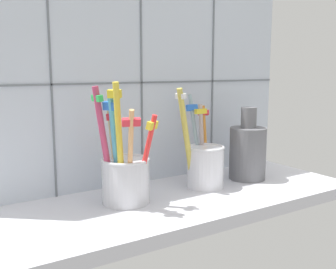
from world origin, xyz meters
The scene contains 5 objects.
counter_slab centered at (0.00, 0.00, 1.00)cm, with size 64.00×22.00×2.00cm, color silver.
tile_wall_back centered at (0.00, 12.00, 22.50)cm, with size 64.00×2.20×45.00cm.
toothbrush_cup_left centered at (-8.01, 2.01, 6.67)cm, with size 8.94×9.72×18.84cm.
toothbrush_cup_right centered at (7.64, 2.45, 6.39)cm, with size 10.29×9.44×17.54cm.
ceramic_vase centered at (17.77, 2.27, 7.32)cm, with size 6.79×6.79×13.56cm.
Camera 1 is at (-34.28, -51.64, 22.65)cm, focal length 42.76 mm.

